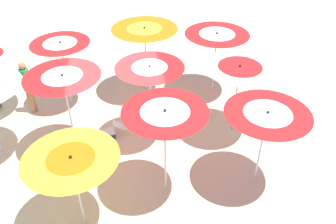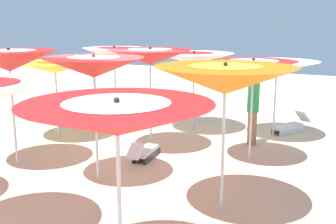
{
  "view_description": "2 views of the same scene",
  "coord_description": "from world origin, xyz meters",
  "px_view_note": "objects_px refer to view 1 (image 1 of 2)",
  "views": [
    {
      "loc": [
        -0.01,
        8.46,
        7.21
      ],
      "look_at": [
        -1.41,
        0.23,
        1.09
      ],
      "focal_mm": 38.11,
      "sensor_mm": 36.0,
      "label": 1
    },
    {
      "loc": [
        -7.25,
        -4.94,
        3.12
      ],
      "look_at": [
        1.31,
        -0.45,
        1.0
      ],
      "focal_mm": 44.31,
      "sensor_mm": 36.0,
      "label": 2
    }
  ],
  "objects_px": {
    "beach_umbrella_7": "(240,71)",
    "beach_umbrella_5": "(63,82)",
    "beach_umbrella_10": "(145,34)",
    "lounger_2": "(102,133)",
    "beachgoer_0": "(28,86)",
    "beach_umbrella_9": "(61,47)",
    "beach_umbrella_3": "(267,118)",
    "beach_umbrella_2": "(165,119)",
    "beach_umbrella_11": "(217,39)",
    "beach_umbrella_1": "(72,163)",
    "beach_umbrella_6": "(150,73)"
  },
  "relations": [
    {
      "from": "beach_umbrella_7",
      "to": "beach_umbrella_5",
      "type": "bearing_deg",
      "value": 0.21
    },
    {
      "from": "beach_umbrella_5",
      "to": "beach_umbrella_10",
      "type": "height_order",
      "value": "beach_umbrella_5"
    },
    {
      "from": "lounger_2",
      "to": "beachgoer_0",
      "type": "height_order",
      "value": "beachgoer_0"
    },
    {
      "from": "beach_umbrella_9",
      "to": "beachgoer_0",
      "type": "relative_size",
      "value": 1.26
    },
    {
      "from": "beach_umbrella_3",
      "to": "beachgoer_0",
      "type": "relative_size",
      "value": 1.23
    },
    {
      "from": "beachgoer_0",
      "to": "beach_umbrella_3",
      "type": "bearing_deg",
      "value": -164.63
    },
    {
      "from": "beach_umbrella_7",
      "to": "lounger_2",
      "type": "distance_m",
      "value": 4.55
    },
    {
      "from": "beach_umbrella_7",
      "to": "beach_umbrella_9",
      "type": "xyz_separation_m",
      "value": [
        5.15,
        -2.43,
        -0.02
      ]
    },
    {
      "from": "beach_umbrella_2",
      "to": "beach_umbrella_5",
      "type": "xyz_separation_m",
      "value": [
        2.39,
        -2.07,
        -0.02
      ]
    },
    {
      "from": "beach_umbrella_7",
      "to": "beach_umbrella_3",
      "type": "bearing_deg",
      "value": 88.54
    },
    {
      "from": "beachgoer_0",
      "to": "beach_umbrella_11",
      "type": "bearing_deg",
      "value": -128.09
    },
    {
      "from": "beach_umbrella_1",
      "to": "beach_umbrella_2",
      "type": "xyz_separation_m",
      "value": [
        -2.1,
        -0.68,
        0.38
      ]
    },
    {
      "from": "beach_umbrella_1",
      "to": "beach_umbrella_10",
      "type": "bearing_deg",
      "value": -111.59
    },
    {
      "from": "beach_umbrella_1",
      "to": "beach_umbrella_7",
      "type": "distance_m",
      "value": 5.37
    },
    {
      "from": "beach_umbrella_10",
      "to": "beach_umbrella_11",
      "type": "relative_size",
      "value": 1.09
    },
    {
      "from": "beach_umbrella_1",
      "to": "beach_umbrella_6",
      "type": "distance_m",
      "value": 3.52
    },
    {
      "from": "beach_umbrella_10",
      "to": "beach_umbrella_11",
      "type": "xyz_separation_m",
      "value": [
        -2.41,
        0.39,
        -0.17
      ]
    },
    {
      "from": "beach_umbrella_9",
      "to": "beach_umbrella_1",
      "type": "bearing_deg",
      "value": 96.1
    },
    {
      "from": "beach_umbrella_9",
      "to": "beachgoer_0",
      "type": "xyz_separation_m",
      "value": [
        1.24,
        0.32,
        -1.14
      ]
    },
    {
      "from": "beach_umbrella_6",
      "to": "beach_umbrella_11",
      "type": "height_order",
      "value": "beach_umbrella_6"
    },
    {
      "from": "beach_umbrella_1",
      "to": "beach_umbrella_9",
      "type": "distance_m",
      "value": 5.24
    },
    {
      "from": "beach_umbrella_1",
      "to": "beach_umbrella_6",
      "type": "height_order",
      "value": "beach_umbrella_6"
    },
    {
      "from": "beach_umbrella_2",
      "to": "beach_umbrella_7",
      "type": "bearing_deg",
      "value": -140.1
    },
    {
      "from": "beach_umbrella_6",
      "to": "beach_umbrella_2",
      "type": "bearing_deg",
      "value": 91.9
    },
    {
      "from": "beach_umbrella_2",
      "to": "beach_umbrella_7",
      "type": "height_order",
      "value": "beach_umbrella_2"
    },
    {
      "from": "beach_umbrella_1",
      "to": "beach_umbrella_6",
      "type": "bearing_deg",
      "value": -125.36
    },
    {
      "from": "beach_umbrella_2",
      "to": "beach_umbrella_6",
      "type": "relative_size",
      "value": 1.02
    },
    {
      "from": "beach_umbrella_9",
      "to": "beach_umbrella_10",
      "type": "height_order",
      "value": "beach_umbrella_10"
    },
    {
      "from": "beach_umbrella_7",
      "to": "lounger_2",
      "type": "xyz_separation_m",
      "value": [
        4.1,
        -0.28,
        -1.96
      ]
    },
    {
      "from": "beach_umbrella_6",
      "to": "beach_umbrella_3",
      "type": "bearing_deg",
      "value": 137.95
    },
    {
      "from": "beach_umbrella_3",
      "to": "beach_umbrella_9",
      "type": "xyz_separation_m",
      "value": [
        5.09,
        -4.61,
        0.05
      ]
    },
    {
      "from": "beach_umbrella_7",
      "to": "beach_umbrella_2",
      "type": "bearing_deg",
      "value": 39.9
    },
    {
      "from": "beach_umbrella_1",
      "to": "lounger_2",
      "type": "bearing_deg",
      "value": -99.31
    },
    {
      "from": "beach_umbrella_1",
      "to": "beach_umbrella_10",
      "type": "distance_m",
      "value": 5.97
    },
    {
      "from": "beach_umbrella_5",
      "to": "beach_umbrella_11",
      "type": "xyz_separation_m",
      "value": [
        -4.9,
        -2.41,
        -0.24
      ]
    },
    {
      "from": "lounger_2",
      "to": "beach_umbrella_2",
      "type": "bearing_deg",
      "value": 115.67
    },
    {
      "from": "beach_umbrella_3",
      "to": "beach_umbrella_5",
      "type": "height_order",
      "value": "beach_umbrella_5"
    },
    {
      "from": "beach_umbrella_5",
      "to": "beachgoer_0",
      "type": "height_order",
      "value": "beach_umbrella_5"
    },
    {
      "from": "beach_umbrella_2",
      "to": "beach_umbrella_6",
      "type": "distance_m",
      "value": 2.18
    },
    {
      "from": "beach_umbrella_2",
      "to": "beachgoer_0",
      "type": "xyz_separation_m",
      "value": [
        3.9,
        -4.2,
        -1.32
      ]
    },
    {
      "from": "beach_umbrella_1",
      "to": "beach_umbrella_5",
      "type": "bearing_deg",
      "value": -83.98
    },
    {
      "from": "beach_umbrella_6",
      "to": "beach_umbrella_11",
      "type": "distance_m",
      "value": 3.46
    },
    {
      "from": "beach_umbrella_9",
      "to": "lounger_2",
      "type": "xyz_separation_m",
      "value": [
        -1.05,
        2.16,
        -1.94
      ]
    },
    {
      "from": "beach_umbrella_3",
      "to": "beachgoer_0",
      "type": "xyz_separation_m",
      "value": [
        6.33,
        -4.29,
        -1.09
      ]
    },
    {
      "from": "beach_umbrella_3",
      "to": "beach_umbrella_9",
      "type": "distance_m",
      "value": 6.87
    },
    {
      "from": "beach_umbrella_11",
      "to": "beach_umbrella_3",
      "type": "bearing_deg",
      "value": 89.15
    },
    {
      "from": "lounger_2",
      "to": "beach_umbrella_10",
      "type": "bearing_deg",
      "value": -132.61
    },
    {
      "from": "beach_umbrella_5",
      "to": "lounger_2",
      "type": "distance_m",
      "value": 2.26
    },
    {
      "from": "beach_umbrella_9",
      "to": "beachgoer_0",
      "type": "height_order",
      "value": "beach_umbrella_9"
    },
    {
      "from": "beach_umbrella_2",
      "to": "beach_umbrella_11",
      "type": "xyz_separation_m",
      "value": [
        -2.51,
        -4.47,
        -0.25
      ]
    }
  ]
}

